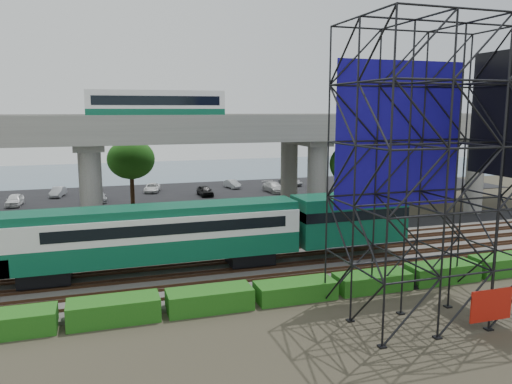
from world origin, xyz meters
name	(u,v)px	position (x,y,z in m)	size (l,w,h in m)	color
ground	(256,277)	(0.00, 0.00, 0.00)	(140.00, 140.00, 0.00)	#474233
ballast_bed	(247,266)	(0.00, 2.00, 0.10)	(90.00, 12.00, 0.20)	slate
service_road	(218,237)	(0.00, 10.50, 0.04)	(90.00, 5.00, 0.08)	black
parking_lot	(175,194)	(0.00, 34.00, 0.04)	(90.00, 18.00, 0.08)	black
harbor_water	(155,173)	(0.00, 56.00, 0.01)	(140.00, 40.00, 0.03)	#486477
rail_tracks	(247,264)	(0.00, 2.00, 0.28)	(90.00, 9.52, 0.16)	#472D1E
commuter_train	(186,231)	(-4.16, 2.00, 2.88)	(29.30, 3.06, 4.30)	black
overpass	(199,137)	(-0.31, 16.00, 8.21)	(80.00, 12.00, 12.40)	#9E9B93
scaffold_tower	(432,173)	(7.04, -7.98, 7.47)	(9.36, 6.36, 15.00)	black
hedge_strip	(295,289)	(1.01, -4.30, 0.56)	(34.60, 1.80, 1.20)	#155914
trees	(152,167)	(-4.67, 16.17, 5.57)	(40.94, 16.94, 7.69)	#382314
parked_cars	(178,189)	(0.29, 33.18, 0.69)	(37.43, 9.52, 1.32)	white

